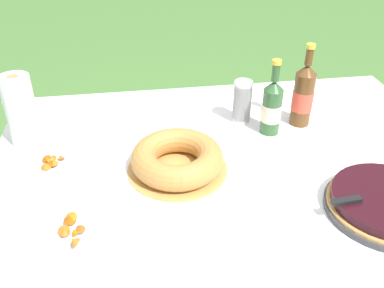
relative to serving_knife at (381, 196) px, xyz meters
name	(u,v)px	position (x,y,z in m)	size (l,w,h in m)	color
garden_table	(233,176)	(-0.37, 0.31, -0.12)	(1.68, 1.23, 0.68)	brown
tablecloth	(234,166)	(-0.37, 0.31, -0.08)	(1.69, 1.24, 0.10)	white
serving_knife	(381,196)	(0.00, 0.00, 0.00)	(0.38, 0.05, 0.01)	silver
bundt_cake	(177,159)	(-0.57, 0.30, -0.02)	(0.34, 0.34, 0.09)	tan
cup_stack	(242,102)	(-0.27, 0.59, 0.02)	(0.07, 0.07, 0.18)	white
cider_bottle_green	(272,107)	(-0.18, 0.49, 0.05)	(0.08, 0.08, 0.30)	#2D562D
cider_bottle_amber	(303,95)	(-0.04, 0.54, 0.06)	(0.08, 0.08, 0.33)	brown
snack_plate_near	(48,165)	(-1.00, 0.37, -0.05)	(0.21, 0.21, 0.05)	white
snack_plate_left	(65,235)	(-0.91, 0.03, -0.05)	(0.21, 0.21, 0.06)	white
paper_towel_roll	(21,111)	(-1.10, 0.55, 0.07)	(0.11, 0.11, 0.27)	white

